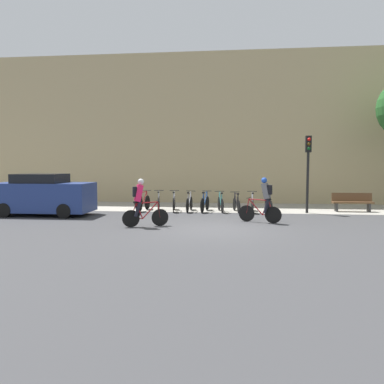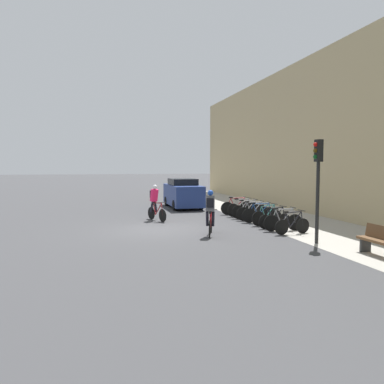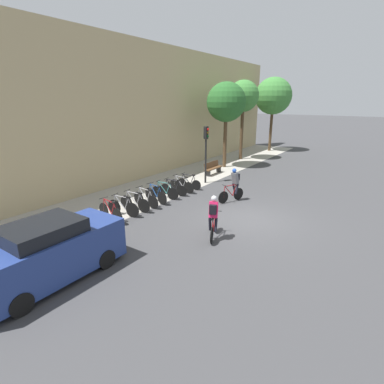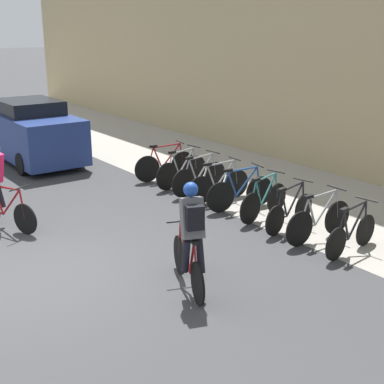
{
  "view_description": "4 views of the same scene",
  "coord_description": "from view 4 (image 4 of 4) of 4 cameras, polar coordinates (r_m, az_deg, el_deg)",
  "views": [
    {
      "loc": [
        0.68,
        -12.95,
        2.27
      ],
      "look_at": [
        -0.89,
        1.66,
        1.18
      ],
      "focal_mm": 35.0,
      "sensor_mm": 36.0,
      "label": 1
    },
    {
      "loc": [
        15.51,
        -2.5,
        2.71
      ],
      "look_at": [
        -0.89,
        1.68,
        1.49
      ],
      "focal_mm": 35.0,
      "sensor_mm": 36.0,
      "label": 2
    },
    {
      "loc": [
        -11.73,
        -5.07,
        5.16
      ],
      "look_at": [
        -0.65,
        2.58,
        0.99
      ],
      "focal_mm": 28.0,
      "sensor_mm": 36.0,
      "label": 3
    },
    {
      "loc": [
        7.9,
        -2.68,
        3.91
      ],
      "look_at": [
        0.67,
        2.63,
        1.13
      ],
      "focal_mm": 50.0,
      "sensor_mm": 36.0,
      "label": 4
    }
  ],
  "objects": [
    {
      "name": "parked_bike_7",
      "position": [
        10.43,
        13.38,
        -2.92
      ],
      "size": [
        0.46,
        1.74,
        0.98
      ],
      "color": "black",
      "rests_on": "ground"
    },
    {
      "name": "parked_bike_3",
      "position": [
        12.48,
        2.88,
        0.84
      ],
      "size": [
        0.46,
        1.71,
        0.97
      ],
      "color": "black",
      "rests_on": "ground"
    },
    {
      "name": "kerb_strip",
      "position": [
        12.91,
        13.1,
        -0.88
      ],
      "size": [
        44.0,
        4.5,
        0.01
      ],
      "primitive_type": "cube",
      "color": "#A39E93",
      "rests_on": "ground"
    },
    {
      "name": "parked_bike_8",
      "position": [
        10.01,
        16.64,
        -4.22
      ],
      "size": [
        0.46,
        1.58,
        0.94
      ],
      "color": "black",
      "rests_on": "ground"
    },
    {
      "name": "parked_bike_2",
      "position": [
        13.04,
        0.8,
        1.63
      ],
      "size": [
        0.46,
        1.75,
        0.98
      ],
      "color": "black",
      "rests_on": "ground"
    },
    {
      "name": "parked_bike_4",
      "position": [
        11.93,
        5.16,
        0.05
      ],
      "size": [
        0.46,
        1.7,
        0.98
      ],
      "color": "black",
      "rests_on": "ground"
    },
    {
      "name": "parked_bike_6",
      "position": [
        10.91,
        10.39,
        -1.97
      ],
      "size": [
        0.48,
        1.63,
        0.94
      ],
      "color": "black",
      "rests_on": "ground"
    },
    {
      "name": "parked_car",
      "position": [
        16.79,
        -16.7,
        6.13
      ],
      "size": [
        4.3,
        1.84,
        1.85
      ],
      "color": "navy",
      "rests_on": "ground"
    },
    {
      "name": "cyclist_grey",
      "position": [
        7.97,
        -0.1,
        -4.64
      ],
      "size": [
        1.62,
        0.69,
        1.76
      ],
      "color": "black",
      "rests_on": "ground"
    },
    {
      "name": "parked_bike_1",
      "position": [
        13.63,
        -1.11,
        2.32
      ],
      "size": [
        0.46,
        1.72,
        0.99
      ],
      "color": "black",
      "rests_on": "ground"
    },
    {
      "name": "ground",
      "position": [
        9.21,
        -16.03,
        -8.64
      ],
      "size": [
        200.0,
        200.0,
        0.0
      ],
      "primitive_type": "plane",
      "color": "#3D3D3F"
    },
    {
      "name": "parked_bike_0",
      "position": [
        14.23,
        -2.87,
        2.95
      ],
      "size": [
        0.46,
        1.75,
        0.99
      ],
      "color": "black",
      "rests_on": "ground"
    },
    {
      "name": "parked_bike_5",
      "position": [
        11.4,
        7.67,
        -0.9
      ],
      "size": [
        0.48,
        1.6,
        0.97
      ],
      "color": "black",
      "rests_on": "ground"
    }
  ]
}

